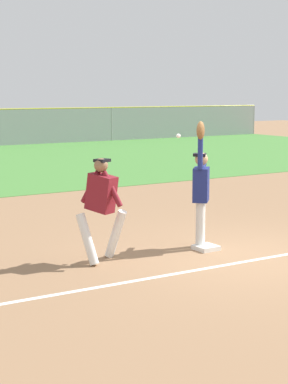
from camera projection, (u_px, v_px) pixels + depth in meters
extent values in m
plane|color=#936D4C|center=(237.00, 256.00, 10.85)|extent=(76.03, 76.03, 0.00)
cube|color=white|center=(8.00, 303.00, 8.41)|extent=(12.00, 0.35, 0.01)
cube|color=white|center=(206.00, 248.00, 11.25)|extent=(0.39, 0.39, 0.08)
cylinder|color=silver|center=(201.00, 223.00, 11.45)|extent=(0.21, 0.21, 0.85)
cylinder|color=silver|center=(200.00, 226.00, 11.26)|extent=(0.21, 0.21, 0.85)
cube|color=navy|center=(201.00, 185.00, 11.24)|extent=(0.49, 0.50, 0.60)
sphere|color=tan|center=(201.00, 159.00, 11.17)|extent=(0.32, 0.32, 0.23)
cube|color=black|center=(200.00, 155.00, 11.16)|extent=(0.30, 0.30, 0.05)
cylinder|color=navy|center=(200.00, 151.00, 10.93)|extent=(0.13, 0.13, 0.62)
cylinder|color=navy|center=(202.00, 166.00, 11.41)|extent=(0.49, 0.52, 0.09)
ellipsoid|color=brown|center=(201.00, 131.00, 10.87)|extent=(0.29, 0.30, 0.32)
cylinder|color=white|center=(116.00, 234.00, 10.61)|extent=(0.31, 0.46, 0.85)
cylinder|color=white|center=(87.00, 239.00, 10.24)|extent=(0.31, 0.46, 0.85)
cube|color=maroon|center=(101.00, 193.00, 10.31)|extent=(0.45, 0.59, 0.66)
sphere|color=#8C6647|center=(101.00, 165.00, 10.24)|extent=(0.30, 0.30, 0.23)
cube|color=black|center=(102.00, 160.00, 10.25)|extent=(0.28, 0.27, 0.05)
cylinder|color=maroon|center=(91.00, 187.00, 10.42)|extent=(0.25, 0.40, 0.58)
cylinder|color=maroon|center=(112.00, 189.00, 10.17)|extent=(0.25, 0.40, 0.58)
sphere|color=white|center=(178.00, 136.00, 10.73)|extent=(0.07, 0.07, 0.07)
cylinder|color=gray|center=(112.00, 124.00, 36.30)|extent=(0.08, 0.08, 1.86)
cylinder|color=gray|center=(254.00, 120.00, 41.94)|extent=(0.08, 0.08, 1.86)
cube|color=#B7B7BC|center=(7.00, 130.00, 37.30)|extent=(4.52, 2.19, 0.55)
cube|color=#2D333D|center=(7.00, 122.00, 37.23)|extent=(2.31, 1.89, 0.40)
cylinder|color=black|center=(23.00, 133.00, 38.94)|extent=(0.61, 0.26, 0.60)
cylinder|color=black|center=(37.00, 134.00, 37.42)|extent=(0.61, 0.26, 0.60)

